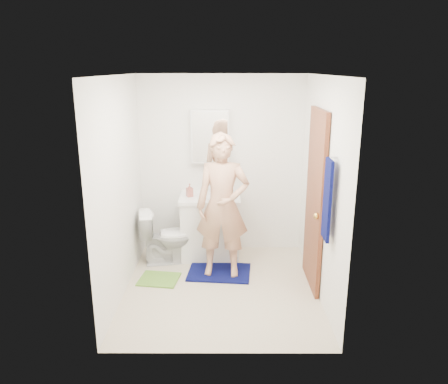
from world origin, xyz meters
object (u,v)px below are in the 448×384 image
Objects in this scene: soap_dispenser at (190,190)px; man at (223,206)px; vanity_cabinet at (210,228)px; toilet at (167,237)px; towel at (327,200)px; toothbrush_cup at (223,190)px; medicine_cabinet at (210,136)px.

man reaches higher than soap_dispenser.
toilet is (-0.55, -0.19, -0.05)m from vanity_cabinet.
towel is 1.42m from man.
soap_dispenser is at bearing -70.52° from toilet.
man is at bearing -73.35° from vanity_cabinet.
soap_dispenser is 1.36× the size of toothbrush_cup.
towel is at bearing -45.31° from soap_dispenser.
toilet is at bearing -157.70° from toothbrush_cup.
soap_dispenser is (0.29, 0.17, 0.58)m from toilet.
vanity_cabinet is at bearing -148.64° from toothbrush_cup.
vanity_cabinet is at bearing 5.30° from soap_dispenser.
medicine_cabinet is 4.07× the size of soap_dispenser.
man is at bearing -89.87° from toothbrush_cup.
medicine_cabinet is 1.07m from man.
soap_dispenser is 0.69m from man.
soap_dispenser is 0.10× the size of man.
toilet is (-0.55, -0.42, -1.25)m from medicine_cabinet.
toothbrush_cup is 0.66m from man.
towel reaches higher than toothbrush_cup.
soap_dispenser reaches higher than toothbrush_cup.
towel is 1.91m from toothbrush_cup.
towel is (1.18, -1.48, 0.85)m from vanity_cabinet.
man is at bearing 137.64° from towel.
vanity_cabinet is 4.65× the size of soap_dispenser.
toothbrush_cup reaches higher than vanity_cabinet.
soap_dispenser is (-1.44, 1.46, -0.31)m from towel.
towel is 2.08m from soap_dispenser.
vanity_cabinet is at bearing -81.62° from toilet.
toilet is 5.60× the size of toothbrush_cup.
toothbrush_cup is (-1.01, 1.59, -0.35)m from towel.
toothbrush_cup is 0.07× the size of man.
vanity_cabinet is 1.22m from medicine_cabinet.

